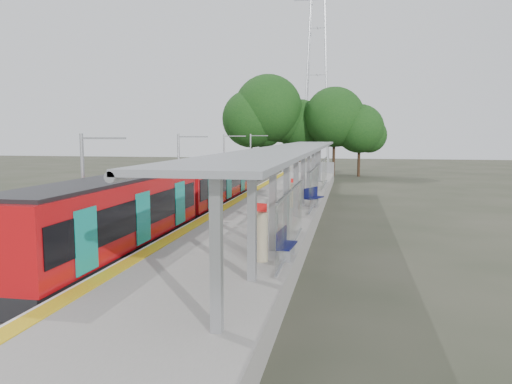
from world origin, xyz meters
TOP-DOWN VIEW (x-y plane):
  - ground at (0.00, 0.00)m, footprint 200.00×200.00m
  - trackbed at (-4.50, 20.00)m, footprint 3.00×70.00m
  - platform at (0.00, 20.00)m, footprint 6.00×50.00m
  - tactile_strip at (-2.55, 20.00)m, footprint 0.60×50.00m
  - end_fence at (0.00, 44.95)m, footprint 6.00×0.10m
  - train at (-4.50, 12.93)m, footprint 2.74×27.60m
  - canopy at (1.61, 16.19)m, footprint 3.27×38.00m
  - pylon at (-1.00, 73.00)m, footprint 8.00×4.00m
  - tree_cluster at (-2.53, 52.39)m, footprint 20.55×10.23m
  - catenary_masts at (-6.22, 19.00)m, footprint 2.08×48.16m
  - bench_near at (2.61, 4.87)m, footprint 0.57×1.55m
  - bench_mid at (2.60, 18.09)m, footprint 1.14×1.70m
  - bench_far at (1.56, 34.53)m, footprint 0.48×1.43m
  - info_pillar_near at (1.87, 4.30)m, footprint 0.45×0.45m
  - info_pillar_far at (1.51, 17.25)m, footprint 0.39×0.39m
  - litter_bin at (1.46, 9.74)m, footprint 0.45×0.45m

SIDE VIEW (x-z plane):
  - ground at x=0.00m, z-range 0.00..0.00m
  - trackbed at x=-4.50m, z-range 0.00..0.24m
  - platform at x=0.00m, z-range 0.00..1.00m
  - tactile_strip at x=-2.55m, z-range 1.00..1.02m
  - litter_bin at x=1.46m, z-range 1.00..1.85m
  - bench_far at x=1.56m, z-range 1.03..2.00m
  - bench_near at x=2.61m, z-range 1.03..2.07m
  - bench_mid at x=2.60m, z-range 1.03..2.15m
  - end_fence at x=0.00m, z-range 1.00..2.20m
  - info_pillar_far at x=1.51m, z-range 0.88..2.62m
  - info_pillar_near at x=1.87m, z-range 0.87..2.88m
  - train at x=-4.50m, z-range 0.24..3.86m
  - catenary_masts at x=-6.22m, z-range 0.21..5.61m
  - canopy at x=1.61m, z-range 2.37..6.03m
  - tree_cluster at x=-2.53m, z-range 1.04..14.08m
  - pylon at x=-1.00m, z-range 0.00..38.00m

